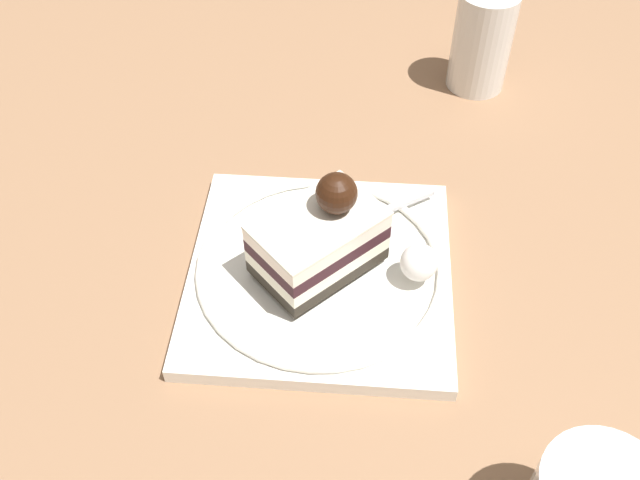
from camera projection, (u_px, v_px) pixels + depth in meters
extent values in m
plane|color=#90694B|center=(305.00, 297.00, 0.61)|extent=(2.40, 2.40, 0.00)
cube|color=white|center=(320.00, 274.00, 0.62)|extent=(0.26, 0.26, 0.01)
torus|color=white|center=(320.00, 266.00, 0.61)|extent=(0.24, 0.24, 0.01)
cube|color=black|center=(318.00, 259.00, 0.61)|extent=(0.11, 0.12, 0.01)
cube|color=white|center=(318.00, 249.00, 0.60)|extent=(0.11, 0.12, 0.01)
cube|color=black|center=(318.00, 238.00, 0.59)|extent=(0.11, 0.12, 0.01)
cube|color=white|center=(318.00, 227.00, 0.58)|extent=(0.11, 0.12, 0.01)
cube|color=white|center=(318.00, 220.00, 0.57)|extent=(0.11, 0.12, 0.00)
sphere|color=black|center=(337.00, 193.00, 0.57)|extent=(0.03, 0.03, 0.03)
ellipsoid|color=white|center=(419.00, 262.00, 0.59)|extent=(0.03, 0.03, 0.03)
cube|color=silver|center=(404.00, 203.00, 0.66)|extent=(0.03, 0.06, 0.00)
cube|color=silver|center=(369.00, 217.00, 0.65)|extent=(0.02, 0.02, 0.00)
cube|color=silver|center=(347.00, 221.00, 0.64)|extent=(0.01, 0.02, 0.00)
cube|color=silver|center=(349.00, 224.00, 0.64)|extent=(0.01, 0.02, 0.00)
cube|color=silver|center=(351.00, 226.00, 0.64)|extent=(0.01, 0.02, 0.00)
cube|color=silver|center=(353.00, 229.00, 0.64)|extent=(0.01, 0.02, 0.00)
cylinder|color=white|center=(482.00, 41.00, 0.78)|extent=(0.06, 0.06, 0.11)
cylinder|color=orange|center=(480.00, 53.00, 0.79)|extent=(0.06, 0.06, 0.07)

